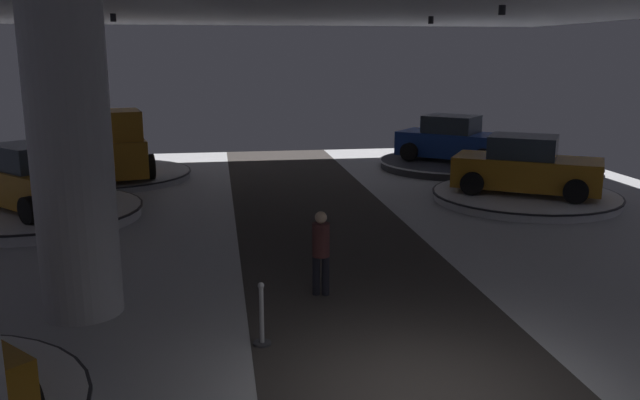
{
  "coord_description": "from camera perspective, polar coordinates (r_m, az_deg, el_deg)",
  "views": [
    {
      "loc": [
        -2.6,
        -7.27,
        4.4
      ],
      "look_at": [
        -0.54,
        5.75,
        1.4
      ],
      "focal_mm": 36.69,
      "sensor_mm": 36.0,
      "label": 1
    }
  ],
  "objects": [
    {
      "name": "column_left",
      "position": [
        11.48,
        -20.85,
        3.72
      ],
      "size": [
        1.32,
        1.32,
        5.5
      ],
      "color": "silver",
      "rests_on": "ground"
    },
    {
      "name": "display_platform_deep_left",
      "position": [
        24.23,
        -17.9,
        2.08
      ],
      "size": [
        5.68,
        5.68,
        0.25
      ],
      "color": "#B7B7BC",
      "rests_on": "ground"
    },
    {
      "name": "pickup_truck_deep_left",
      "position": [
        23.75,
        -18.01,
        4.42
      ],
      "size": [
        3.59,
        5.64,
        2.3
      ],
      "color": "#B77519",
      "rests_on": "display_platform_deep_left"
    },
    {
      "name": "display_platform_deep_right",
      "position": [
        25.74,
        11.55,
        3.12
      ],
      "size": [
        5.69,
        5.69,
        0.31
      ],
      "color": "#333338",
      "rests_on": "ground"
    },
    {
      "name": "display_car_deep_right",
      "position": [
        25.62,
        11.58,
        5.12
      ],
      "size": [
        4.36,
        4.11,
        1.71
      ],
      "color": "navy",
      "rests_on": "display_platform_deep_right"
    },
    {
      "name": "display_platform_far_right",
      "position": [
        20.6,
        17.44,
        0.32
      ],
      "size": [
        5.52,
        5.52,
        0.26
      ],
      "color": "silver",
      "rests_on": "ground"
    },
    {
      "name": "display_car_far_right",
      "position": [
        20.43,
        17.52,
        2.74
      ],
      "size": [
        4.52,
        3.75,
        1.71
      ],
      "color": "#B77519",
      "rests_on": "display_platform_far_right"
    },
    {
      "name": "display_platform_far_left",
      "position": [
        19.09,
        -23.34,
        -1.03
      ],
      "size": [
        5.45,
        5.45,
        0.31
      ],
      "color": "silver",
      "rests_on": "ground"
    },
    {
      "name": "display_car_far_left",
      "position": [
        18.94,
        -23.63,
        1.63
      ],
      "size": [
        4.18,
        4.3,
        1.71
      ],
      "color": "#B77519",
      "rests_on": "display_platform_far_left"
    },
    {
      "name": "visitor_walking_near",
      "position": [
        11.93,
        0.08,
        -4.2
      ],
      "size": [
        0.32,
        0.32,
        1.59
      ],
      "color": "black",
      "rests_on": "ground"
    },
    {
      "name": "stanchion_a",
      "position": [
        10.18,
        -5.1,
        -10.56
      ],
      "size": [
        0.28,
        0.28,
        1.01
      ],
      "color": "#333338",
      "rests_on": "ground"
    }
  ]
}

